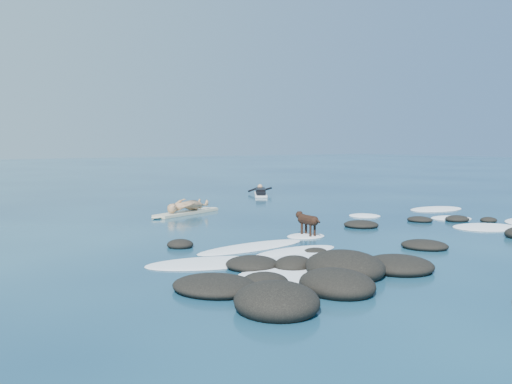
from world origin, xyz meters
TOP-DOWN VIEW (x-y plane):
  - ground at (0.00, 0.00)m, footprint 160.00×160.00m
  - reef_rocks at (-2.54, -3.32)m, footprint 15.47×7.08m
  - breaking_foam at (-0.18, -1.30)m, footprint 14.98×7.24m
  - standing_surfer_rig at (-2.29, 6.37)m, footprint 3.40×1.68m
  - paddling_surfer_rig at (4.03, 10.76)m, footprint 1.95×2.51m
  - dog at (-1.89, 0.11)m, footprint 0.30×1.10m

SIDE VIEW (x-z plane):
  - ground at x=0.00m, z-range 0.00..0.00m
  - breaking_foam at x=-0.18m, z-range -0.05..0.07m
  - reef_rocks at x=-2.54m, z-range -0.20..0.42m
  - paddling_surfer_rig at x=4.03m, z-range -0.08..0.40m
  - dog at x=-1.89m, z-range 0.11..0.81m
  - standing_surfer_rig at x=-2.29m, z-range -0.21..1.80m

